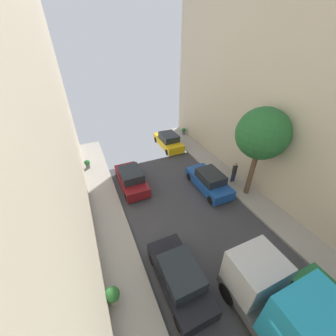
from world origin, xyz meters
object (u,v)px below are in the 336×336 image
parked_car_left_2 (180,277)px  pedestrian (234,172)px  parked_car_right_1 (209,181)px  potted_plant_1 (184,131)px  potted_plant_2 (112,295)px  potted_plant_0 (87,164)px  parked_car_right_2 (168,141)px  street_tree_1 (262,134)px  parked_car_left_3 (131,179)px

parked_car_left_2 → pedestrian: (7.61, 5.48, 0.35)m
parked_car_left_2 → parked_car_right_1: (5.40, 5.65, 0.00)m
pedestrian → potted_plant_1: size_ratio=2.15×
parked_car_left_2 → potted_plant_2: (-3.05, 0.51, -0.09)m
potted_plant_0 → potted_plant_2: potted_plant_2 is taller
parked_car_left_2 → parked_car_right_2: 14.34m
potted_plant_0 → parked_car_left_2: bearing=-76.7°
parked_car_right_1 → potted_plant_0: parked_car_right_1 is taller
street_tree_1 → potted_plant_0: (-10.59, 8.42, -4.32)m
parked_car_right_2 → potted_plant_2: parked_car_right_2 is taller
parked_car_left_3 → potted_plant_0: (-2.92, 3.98, -0.12)m
parked_car_right_2 → parked_car_left_2: bearing=-112.1°
parked_car_right_2 → potted_plant_0: bearing=-173.6°
parked_car_left_2 → potted_plant_1: (8.29, 15.29, -0.14)m
parked_car_left_2 → parked_car_left_3: same height
parked_car_left_3 → potted_plant_1: bearing=39.8°
parked_car_left_2 → parked_car_left_3: (0.00, 8.38, 0.00)m
potted_plant_2 → parked_car_right_1: bearing=31.3°
potted_plant_2 → potted_plant_0: bearing=89.4°
potted_plant_0 → street_tree_1: bearing=-38.5°
parked_car_left_2 → pedestrian: bearing=35.7°
parked_car_right_1 → street_tree_1: size_ratio=0.65×
parked_car_left_3 → potted_plant_0: size_ratio=5.36×
pedestrian → potted_plant_0: pedestrian is taller
pedestrian → street_tree_1: street_tree_1 is taller
parked_car_left_3 → parked_car_right_2: size_ratio=1.00×
street_tree_1 → potted_plant_0: street_tree_1 is taller
potted_plant_1 → potted_plant_2: size_ratio=0.90×
parked_car_left_3 → potted_plant_1: parked_car_left_3 is taller
street_tree_1 → potted_plant_2: street_tree_1 is taller
parked_car_right_1 → potted_plant_1: size_ratio=5.26×
parked_car_left_3 → potted_plant_2: 8.44m
parked_car_right_2 → potted_plant_1: bearing=34.7°
street_tree_1 → potted_plant_1: (0.62, 11.35, -4.34)m
pedestrian → potted_plant_0: (-10.53, 6.88, -0.48)m
parked_car_right_2 → potted_plant_1: 3.52m
pedestrian → potted_plant_2: bearing=-155.0°
parked_car_right_2 → potted_plant_0: size_ratio=5.36×
parked_car_left_2 → potted_plant_1: 17.39m
pedestrian → potted_plant_0: size_ratio=2.19×
parked_car_right_2 → parked_car_right_1: bearing=-90.0°
potted_plant_1 → parked_car_left_3: bearing=-140.2°
potted_plant_0 → potted_plant_2: 11.85m
pedestrian → potted_plant_2: 11.77m
potted_plant_0 → potted_plant_1: size_ratio=0.98×
parked_car_left_3 → potted_plant_0: parked_car_left_3 is taller
potted_plant_0 → parked_car_right_1: bearing=-38.9°
parked_car_right_1 → parked_car_right_2: 7.64m
parked_car_left_2 → parked_car_right_2: bearing=67.9°
potted_plant_0 → potted_plant_2: bearing=-90.6°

